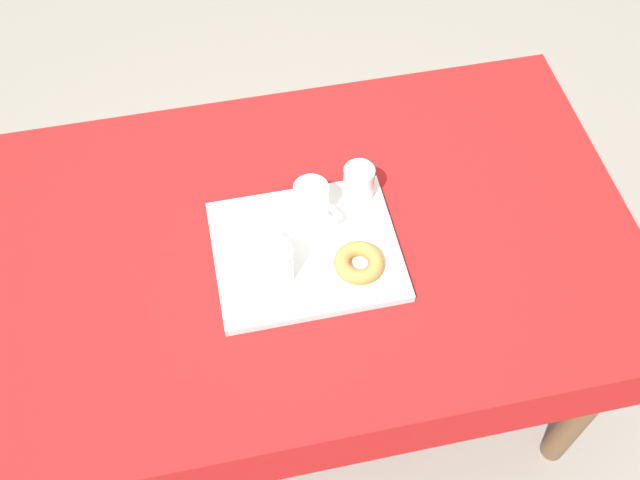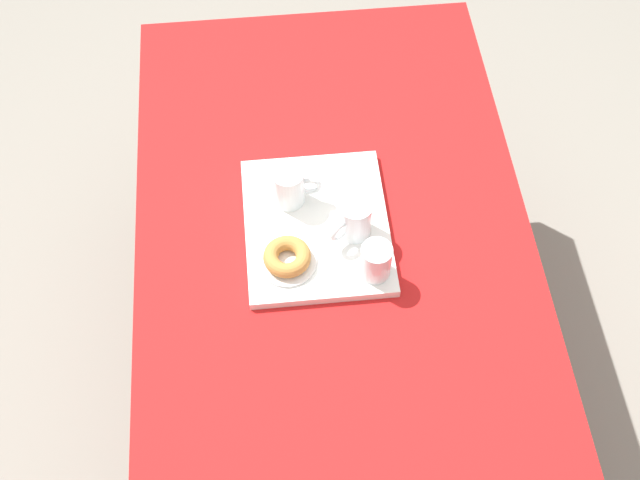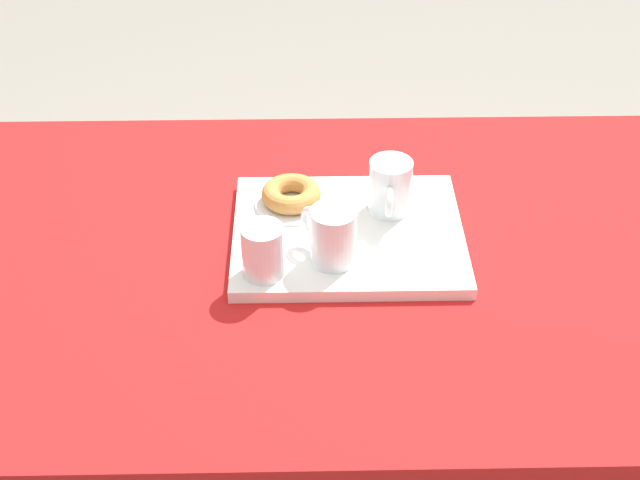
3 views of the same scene
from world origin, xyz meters
name	(u,v)px [view 1 (image 1 of 3)]	position (x,y,z in m)	size (l,w,h in m)	color
ground_plane	(310,377)	(0.00, 0.00, 0.00)	(6.00, 6.00, 0.00)	gray
dining_table	(307,262)	(0.00, 0.00, 0.66)	(1.45, 0.90, 0.75)	red
serving_tray	(306,251)	(0.01, 0.04, 0.76)	(0.39, 0.32, 0.02)	white
tea_mug_left	(275,264)	(0.08, 0.09, 0.82)	(0.08, 0.11, 0.10)	white
tea_mug_right	(312,203)	(-0.02, -0.04, 0.82)	(0.09, 0.10, 0.10)	white
water_glass_near	(358,184)	(-0.13, -0.08, 0.81)	(0.07, 0.07, 0.09)	white
donut_plate_left	(358,268)	(-0.09, 0.11, 0.78)	(0.13, 0.13, 0.01)	white
sugar_donut_left	(359,263)	(-0.09, 0.11, 0.80)	(0.10, 0.10, 0.03)	#BC7F3D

